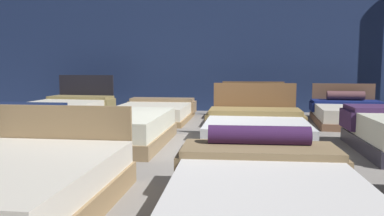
{
  "coord_description": "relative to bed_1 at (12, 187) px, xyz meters",
  "views": [
    {
      "loc": [
        0.88,
        -5.53,
        1.22
      ],
      "look_at": [
        0.07,
        0.5,
        0.56
      ],
      "focal_mm": 36.01,
      "sensor_mm": 36.0,
      "label": 1
    }
  ],
  "objects": [
    {
      "name": "bed_5",
      "position": [
        -0.01,
        2.85,
        0.02
      ],
      "size": [
        1.44,
        2.1,
        0.48
      ],
      "rotation": [
        0.0,
        0.0,
        0.0
      ],
      "color": "#8C7352",
      "rests_on": "ground_plane"
    },
    {
      "name": "bed_11",
      "position": [
        4.17,
        5.61,
        -0.0
      ],
      "size": [
        1.64,
        2.23,
        0.81
      ],
      "rotation": [
        0.0,
        0.0,
        -0.06
      ],
      "color": "brown",
      "rests_on": "ground_plane"
    },
    {
      "name": "bed_8",
      "position": [
        -2.18,
        5.61,
        0.01
      ],
      "size": [
        1.72,
        2.18,
        1.0
      ],
      "rotation": [
        0.0,
        0.0,
        -0.06
      ],
      "color": "black",
      "rests_on": "ground_plane"
    },
    {
      "name": "showroom_back_wall",
      "position": [
        1.01,
        7.62,
        1.53
      ],
      "size": [
        18.0,
        0.06,
        3.5
      ],
      "primitive_type": "cube",
      "color": "navy",
      "rests_on": "ground_plane"
    },
    {
      "name": "bed_6",
      "position": [
        2.09,
        2.88,
        0.02
      ],
      "size": [
        1.58,
        2.09,
        0.93
      ],
      "rotation": [
        0.0,
        0.0,
        0.0
      ],
      "color": "brown",
      "rests_on": "ground_plane"
    },
    {
      "name": "ground_plane",
      "position": [
        1.01,
        2.65,
        -0.23
      ],
      "size": [
        18.0,
        18.0,
        0.02
      ],
      "primitive_type": "cube",
      "color": "gray"
    },
    {
      "name": "bed_1",
      "position": [
        0.0,
        0.0,
        0.0
      ],
      "size": [
        1.59,
        2.08,
        0.8
      ],
      "rotation": [
        0.0,
        0.0,
        0.01
      ],
      "color": "#927550",
      "rests_on": "ground_plane"
    },
    {
      "name": "bed_10",
      "position": [
        2.13,
        5.62,
        0.04
      ],
      "size": [
        1.66,
        2.06,
        0.85
      ],
      "rotation": [
        0.0,
        0.0,
        0.0
      ],
      "color": "brown",
      "rests_on": "ground_plane"
    },
    {
      "name": "bed_2",
      "position": [
        2.08,
        0.08,
        -0.0
      ],
      "size": [
        1.57,
        2.17,
        0.65
      ],
      "rotation": [
        0.0,
        0.0,
        0.03
      ],
      "color": "#967551",
      "rests_on": "ground_plane"
    },
    {
      "name": "bed_9",
      "position": [
        -0.08,
        5.62,
        -0.03
      ],
      "size": [
        1.65,
        2.16,
        0.44
      ],
      "rotation": [
        0.0,
        0.0,
        0.0
      ],
      "color": "olive",
      "rests_on": "ground_plane"
    }
  ]
}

